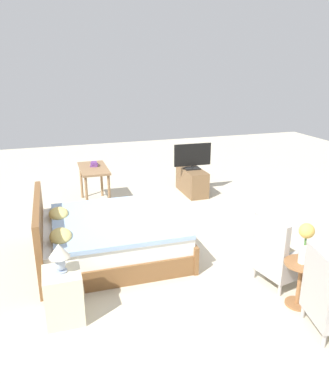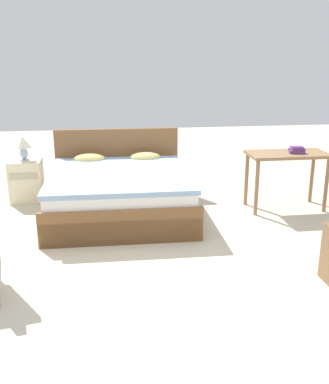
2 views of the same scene
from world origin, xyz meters
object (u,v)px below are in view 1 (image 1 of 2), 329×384
Objects in this scene: side_table at (300,279)px; nightstand at (64,295)px; tv_flatscreen at (193,156)px; bed at (108,237)px; flower_vase at (306,239)px; tv_stand at (192,181)px; book_stack at (94,164)px; table_lamp at (59,254)px; armchair_by_window_right at (279,257)px; vanity_desk at (94,173)px.

side_table is 0.95× the size of nightstand.
bed is at bearing 135.71° from tv_flatscreen.
tv_stand is (4.10, -0.31, -0.58)m from flower_vase.
book_stack is (2.31, -0.14, 0.50)m from bed.
nightstand is 1.77× the size of table_lamp.
armchair_by_window_right is 1.65× the size of side_table.
book_stack is (3.58, -0.84, 0.00)m from table_lamp.
nightstand is (0.10, 2.63, -0.08)m from armchair_by_window_right.
tv_flatscreen is at bearing -91.46° from book_stack.
tv_flatscreen is at bearing -39.49° from table_lamp.
vanity_desk reaches higher than side_table.
side_table is 2.66m from nightstand.
armchair_by_window_right is 1.14× the size of tv_flatscreen.
bed is at bearing -29.04° from nightstand.
tv_flatscreen is 0.78× the size of vanity_desk.
nightstand is at bearing 77.45° from flower_vase.
flower_vase reaches higher than side_table.
tv_stand is (3.53, -2.91, -0.02)m from nightstand.
bed reaches higher than armchair_by_window_right.
bed is 3.15m from tv_stand.
flower_vase is 0.82× the size of nightstand.
flower_vase is at bearing 175.73° from tv_stand.
bed is 3.51× the size of nightstand.
bed is 3.19m from tv_flatscreen.
vanity_desk is at bearing 91.32° from tv_stand.
book_stack is at bearing -17.12° from vanity_desk.
flower_vase is at bearing -134.39° from bed.
nightstand reaches higher than side_table.
bed reaches higher than tv_stand.
flower_vase reaches higher than nightstand.
table_lamp is at bearing 77.46° from flower_vase.
tv_stand is 0.55m from tv_flatscreen.
armchair_by_window_right is at bearing -154.12° from book_stack.
bed is 1.96× the size of vanity_desk.
book_stack is at bearing 88.54° from tv_flatscreen.
flower_vase is (0.00, 0.00, 0.50)m from side_table.
vanity_desk reaches higher than tv_stand.
bed is at bearing 54.45° from armchair_by_window_right.
armchair_by_window_right is at bearing 175.63° from tv_flatscreen.
book_stack is at bearing 88.47° from tv_stand.
flower_vase is at bearing -102.54° from table_lamp.
tv_flatscreen reaches higher than table_lamp.
tv_flatscreen is (3.63, -0.28, 0.45)m from armchair_by_window_right.
bed is 2.65m from side_table.
tv_stand is at bearing -4.27° from flower_vase.
bed is at bearing 176.60° from book_stack.
table_lamp is 0.32× the size of vanity_desk.
flower_vase is at bearing -102.55° from nightstand.
nightstand is 4.60m from tv_flatscreen.
bed is 2.36m from book_stack.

